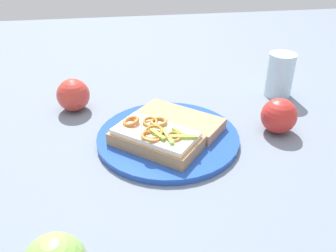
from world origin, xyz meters
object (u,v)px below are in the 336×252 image
object	(u,v)px
sandwich	(155,138)
bread_slice_side	(179,120)
plate	(168,137)
apple_2	(73,95)
drinking_glass	(280,75)
apple_0	(279,116)

from	to	relation	value
sandwich	bread_slice_side	xyz separation A→B (m)	(0.07, -0.06, -0.01)
plate	sandwich	world-z (taller)	sandwich
apple_2	drinking_glass	bearing A→B (deg)	-89.62
bread_slice_side	plate	bearing A→B (deg)	90.93
apple_2	plate	bearing A→B (deg)	-129.92
bread_slice_side	drinking_glass	size ratio (longest dim) A/B	1.65
apple_2	drinking_glass	distance (m)	0.49
bread_slice_side	apple_0	world-z (taller)	apple_0
plate	apple_0	xyz separation A→B (m)	(-0.00, -0.23, 0.03)
plate	drinking_glass	distance (m)	0.34
drinking_glass	bread_slice_side	bearing A→B (deg)	115.53
sandwich	drinking_glass	size ratio (longest dim) A/B	1.73
bread_slice_side	sandwich	bearing A→B (deg)	90.77
sandwich	drinking_glass	xyz separation A→B (m)	(0.20, -0.32, 0.02)
bread_slice_side	apple_2	xyz separation A→B (m)	(0.12, 0.22, 0.01)
plate	sandwich	bearing A→B (deg)	140.03
sandwich	apple_2	distance (m)	0.25
apple_2	apple_0	bearing A→B (deg)	-110.99
plate	bread_slice_side	size ratio (longest dim) A/B	1.60
apple_0	drinking_glass	world-z (taller)	drinking_glass
plate	drinking_glass	xyz separation A→B (m)	(0.16, -0.30, 0.05)
apple_2	drinking_glass	xyz separation A→B (m)	(0.00, -0.49, 0.02)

